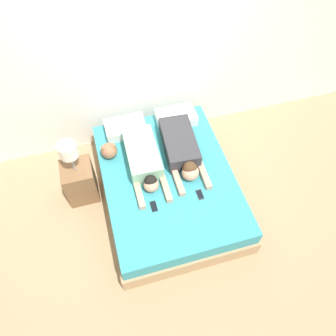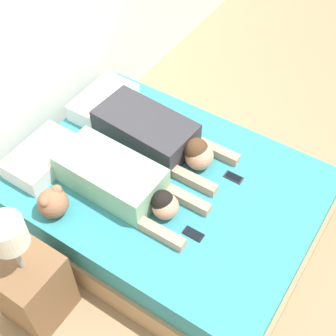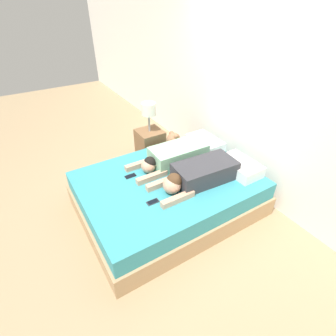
{
  "view_description": "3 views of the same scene",
  "coord_description": "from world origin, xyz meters",
  "px_view_note": "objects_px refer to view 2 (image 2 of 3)",
  "views": [
    {
      "loc": [
        -0.61,
        -2.16,
        3.79
      ],
      "look_at": [
        0.0,
        0.0,
        0.63
      ],
      "focal_mm": 35.0,
      "sensor_mm": 36.0,
      "label": 1
    },
    {
      "loc": [
        -1.72,
        -1.12,
        3.06
      ],
      "look_at": [
        0.0,
        0.0,
        0.63
      ],
      "focal_mm": 50.0,
      "sensor_mm": 36.0,
      "label": 2
    },
    {
      "loc": [
        2.17,
        -1.35,
        2.39
      ],
      "look_at": [
        0.0,
        0.0,
        0.63
      ],
      "focal_mm": 28.0,
      "sensor_mm": 36.0,
      "label": 3
    }
  ],
  "objects_px": {
    "person_right": "(157,135)",
    "plush_toy": "(53,202)",
    "pillow_head_right": "(104,102)",
    "nightstand": "(31,284)",
    "cell_phone_right": "(234,177)",
    "cell_phone_left": "(193,234)",
    "bed": "(168,202)",
    "pillow_head_left": "(43,157)",
    "person_left": "(120,180)"
  },
  "relations": [
    {
      "from": "pillow_head_right",
      "to": "nightstand",
      "type": "bearing_deg",
      "value": -160.2
    },
    {
      "from": "pillow_head_right",
      "to": "person_right",
      "type": "height_order",
      "value": "person_right"
    },
    {
      "from": "plush_toy",
      "to": "cell_phone_left",
      "type": "bearing_deg",
      "value": -67.71
    },
    {
      "from": "pillow_head_right",
      "to": "nightstand",
      "type": "relative_size",
      "value": 0.52
    },
    {
      "from": "person_right",
      "to": "cell_phone_left",
      "type": "relative_size",
      "value": 8.08
    },
    {
      "from": "cell_phone_right",
      "to": "pillow_head_right",
      "type": "bearing_deg",
      "value": 86.84
    },
    {
      "from": "bed",
      "to": "person_left",
      "type": "bearing_deg",
      "value": 136.22
    },
    {
      "from": "bed",
      "to": "pillow_head_right",
      "type": "bearing_deg",
      "value": 67.34
    },
    {
      "from": "pillow_head_right",
      "to": "cell_phone_right",
      "type": "bearing_deg",
      "value": -93.16
    },
    {
      "from": "person_left",
      "to": "person_right",
      "type": "xyz_separation_m",
      "value": [
        0.49,
        0.03,
        0.0
      ]
    },
    {
      "from": "bed",
      "to": "person_right",
      "type": "height_order",
      "value": "person_right"
    },
    {
      "from": "cell_phone_left",
      "to": "nightstand",
      "type": "height_order",
      "value": "nightstand"
    },
    {
      "from": "cell_phone_right",
      "to": "nightstand",
      "type": "relative_size",
      "value": 0.13
    },
    {
      "from": "person_left",
      "to": "pillow_head_left",
      "type": "bearing_deg",
      "value": 100.16
    },
    {
      "from": "pillow_head_right",
      "to": "person_right",
      "type": "xyz_separation_m",
      "value": [
        -0.1,
        -0.58,
        0.04
      ]
    },
    {
      "from": "bed",
      "to": "cell_phone_left",
      "type": "distance_m",
      "value": 0.53
    },
    {
      "from": "pillow_head_left",
      "to": "plush_toy",
      "type": "xyz_separation_m",
      "value": [
        -0.28,
        -0.35,
        0.04
      ]
    },
    {
      "from": "pillow_head_left",
      "to": "cell_phone_right",
      "type": "xyz_separation_m",
      "value": [
        0.64,
        -1.21,
        -0.07
      ]
    },
    {
      "from": "bed",
      "to": "person_left",
      "type": "xyz_separation_m",
      "value": [
        -0.24,
        0.23,
        0.35
      ]
    },
    {
      "from": "person_left",
      "to": "person_right",
      "type": "relative_size",
      "value": 0.98
    },
    {
      "from": "pillow_head_right",
      "to": "nightstand",
      "type": "xyz_separation_m",
      "value": [
        -1.42,
        -0.51,
        -0.2
      ]
    },
    {
      "from": "cell_phone_left",
      "to": "nightstand",
      "type": "bearing_deg",
      "value": 138.42
    },
    {
      "from": "pillow_head_left",
      "to": "nightstand",
      "type": "bearing_deg",
      "value": -144.52
    },
    {
      "from": "person_right",
      "to": "pillow_head_left",
      "type": "bearing_deg",
      "value": 135.91
    },
    {
      "from": "pillow_head_left",
      "to": "plush_toy",
      "type": "height_order",
      "value": "plush_toy"
    },
    {
      "from": "person_left",
      "to": "plush_toy",
      "type": "height_order",
      "value": "person_left"
    },
    {
      "from": "plush_toy",
      "to": "bed",
      "type": "bearing_deg",
      "value": -37.79
    },
    {
      "from": "person_right",
      "to": "nightstand",
      "type": "distance_m",
      "value": 1.34
    },
    {
      "from": "pillow_head_left",
      "to": "nightstand",
      "type": "height_order",
      "value": "nightstand"
    },
    {
      "from": "pillow_head_right",
      "to": "plush_toy",
      "type": "height_order",
      "value": "plush_toy"
    },
    {
      "from": "person_right",
      "to": "plush_toy",
      "type": "distance_m",
      "value": 0.91
    },
    {
      "from": "person_right",
      "to": "cell_phone_right",
      "type": "xyz_separation_m",
      "value": [
        0.04,
        -0.63,
        -0.11
      ]
    },
    {
      "from": "person_right",
      "to": "cell_phone_left",
      "type": "height_order",
      "value": "person_right"
    },
    {
      "from": "pillow_head_left",
      "to": "pillow_head_right",
      "type": "height_order",
      "value": "same"
    },
    {
      "from": "pillow_head_right",
      "to": "cell_phone_left",
      "type": "relative_size",
      "value": 3.95
    },
    {
      "from": "nightstand",
      "to": "pillow_head_right",
      "type": "bearing_deg",
      "value": 19.8
    },
    {
      "from": "cell_phone_right",
      "to": "person_right",
      "type": "bearing_deg",
      "value": 93.28
    },
    {
      "from": "cell_phone_left",
      "to": "plush_toy",
      "type": "xyz_separation_m",
      "value": [
        -0.35,
        0.86,
        0.1
      ]
    },
    {
      "from": "pillow_head_left",
      "to": "person_right",
      "type": "xyz_separation_m",
      "value": [
        0.6,
        -0.58,
        0.04
      ]
    },
    {
      "from": "cell_phone_left",
      "to": "plush_toy",
      "type": "bearing_deg",
      "value": 112.29
    },
    {
      "from": "person_right",
      "to": "cell_phone_right",
      "type": "relative_size",
      "value": 8.08
    },
    {
      "from": "bed",
      "to": "person_right",
      "type": "relative_size",
      "value": 1.97
    },
    {
      "from": "person_left",
      "to": "person_right",
      "type": "distance_m",
      "value": 0.49
    },
    {
      "from": "cell_phone_right",
      "to": "plush_toy",
      "type": "relative_size",
      "value": 0.62
    },
    {
      "from": "plush_toy",
      "to": "pillow_head_right",
      "type": "bearing_deg",
      "value": 19.9
    },
    {
      "from": "cell_phone_right",
      "to": "cell_phone_left",
      "type": "bearing_deg",
      "value": -179.6
    },
    {
      "from": "cell_phone_left",
      "to": "cell_phone_right",
      "type": "distance_m",
      "value": 0.56
    },
    {
      "from": "cell_phone_right",
      "to": "plush_toy",
      "type": "distance_m",
      "value": 1.26
    },
    {
      "from": "cell_phone_left",
      "to": "plush_toy",
      "type": "relative_size",
      "value": 0.62
    },
    {
      "from": "bed",
      "to": "plush_toy",
      "type": "height_order",
      "value": "plush_toy"
    }
  ]
}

